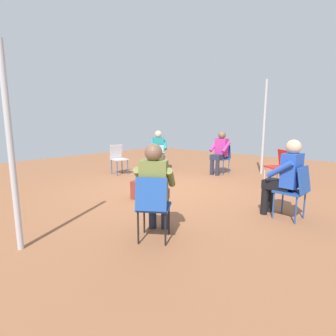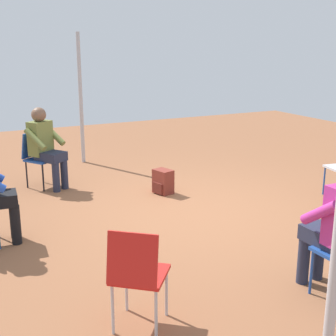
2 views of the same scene
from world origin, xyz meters
The scene contains 14 objects.
ground_plane centered at (0.00, 0.00, 0.00)m, with size 14.55×14.55×0.00m, color brown.
chair_northeast centered at (1.64, 2.07, 0.50)m, with size 0.58×0.58×0.85m.
chair_southeast centered at (1.52, -2.13, 0.50)m, with size 0.57×0.58×0.85m.
chair_east centered at (2.63, -0.16, 0.50)m, with size 0.47×0.43×0.85m.
chair_northwest centered at (-2.02, 1.74, 0.50)m, with size 0.59×0.58×0.85m.
chair_north centered at (-0.12, 2.50, 0.50)m, with size 0.40×0.44×0.85m.
chair_west centered at (-2.35, 0.38, 0.50)m, with size 0.50×0.47×0.85m.
person_with_laptop centered at (-1.89, 1.63, 0.69)m, with size 0.64×0.63×1.24m.
person_in_blue centered at (2.47, -0.14, 0.69)m, with size 0.54×0.52×1.24m.
person_in_magenta centered at (-0.12, 2.33, 0.69)m, with size 0.49×0.52×1.24m.
person_in_olive centered at (1.43, -1.99, 0.69)m, with size 0.63×0.63×1.24m.
backpack_near_laptop_user centered at (-0.04, -0.94, 0.16)m, with size 0.30×0.33×0.36m.
tent_pole_near centered at (0.80, 3.19, 1.34)m, with size 0.07×0.07×2.68m, color #B2B2B7.
tent_pole_far centered at (0.47, -3.31, 1.18)m, with size 0.07×0.07×2.36m, color #B2B2B7.
Camera 1 is at (3.72, -4.36, 1.49)m, focal length 28.00 mm.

